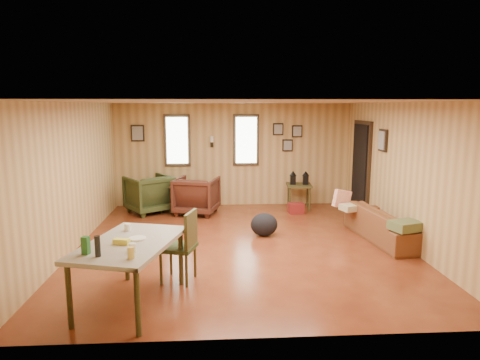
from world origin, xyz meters
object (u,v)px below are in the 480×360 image
Objects in this scene: dining_table at (129,248)px; sofa at (387,219)px; recliner_brown at (197,194)px; side_table at (299,183)px; recliner_green at (149,192)px; end_table at (176,193)px.

sofa is at bearing 44.41° from dining_table.
dining_table reaches higher than recliner_brown.
side_table is at bearing 72.77° from dining_table.
dining_table is at bearing 113.03° from sofa.
dining_table is at bearing -122.32° from side_table.
recliner_green is at bearing -178.30° from side_table.
recliner_brown is 1.07m from recliner_green.
end_table is at bearing -9.83° from recliner_brown.
recliner_green is 3.38m from side_table.
end_table is (-3.89, 2.29, 0.05)m from sofa.
sofa is at bearing -65.17° from side_table.
end_table is 2.80m from side_table.
recliner_green reaches higher than sofa.
recliner_green is 0.53× the size of dining_table.
recliner_green is at bearing 4.55° from recliner_brown.
end_table is (-0.47, 0.22, -0.02)m from recliner_brown.
recliner_brown is (-3.41, 2.07, 0.07)m from sofa.
side_table is (-1.10, 2.37, 0.22)m from sofa.
recliner_green is 4.56m from dining_table.
sofa is 4.51m from end_table.
recliner_brown is at bearing 134.80° from recliner_green.
side_table is (2.32, 0.30, 0.16)m from recliner_brown.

